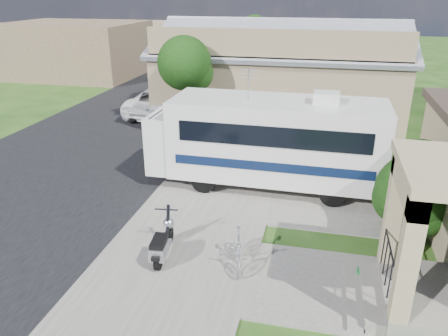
% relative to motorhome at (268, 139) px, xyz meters
% --- Properties ---
extents(ground, '(120.00, 120.00, 0.00)m').
position_rel_motorhome_xyz_m(ground, '(-0.59, -4.33, -1.73)').
color(ground, '#1B3B0F').
extents(street_slab, '(9.00, 80.00, 0.02)m').
position_rel_motorhome_xyz_m(street_slab, '(-8.09, 5.67, -1.72)').
color(street_slab, black).
rests_on(street_slab, ground).
extents(sidewalk_slab, '(4.00, 80.00, 0.06)m').
position_rel_motorhome_xyz_m(sidewalk_slab, '(-1.59, 5.67, -1.70)').
color(sidewalk_slab, '#5F5C55').
rests_on(sidewalk_slab, ground).
extents(driveway_slab, '(7.00, 6.00, 0.05)m').
position_rel_motorhome_xyz_m(driveway_slab, '(0.91, 0.17, -1.70)').
color(driveway_slab, '#5F5C55').
rests_on(driveway_slab, ground).
extents(walk_slab, '(4.00, 3.00, 0.05)m').
position_rel_motorhome_xyz_m(walk_slab, '(2.41, -5.33, -1.70)').
color(walk_slab, '#5F5C55').
rests_on(walk_slab, ground).
extents(warehouse, '(12.50, 8.40, 5.04)m').
position_rel_motorhome_xyz_m(warehouse, '(-0.59, 9.64, 0.26)').
color(warehouse, '#76604A').
rests_on(warehouse, ground).
extents(distant_bldg_far, '(10.00, 8.00, 4.00)m').
position_rel_motorhome_xyz_m(distant_bldg_far, '(-17.59, 17.67, 0.27)').
color(distant_bldg_far, brown).
rests_on(distant_bldg_far, ground).
extents(distant_bldg_near, '(8.00, 7.00, 3.20)m').
position_rel_motorhome_xyz_m(distant_bldg_near, '(-15.59, 29.67, -0.13)').
color(distant_bldg_near, '#76604A').
rests_on(distant_bldg_near, ground).
extents(street_tree_a, '(2.44, 2.40, 4.58)m').
position_rel_motorhome_xyz_m(street_tree_a, '(-4.29, 4.72, 1.52)').
color(street_tree_a, '#302215').
rests_on(street_tree_a, ground).
extents(street_tree_b, '(2.44, 2.40, 4.73)m').
position_rel_motorhome_xyz_m(street_tree_b, '(-4.29, 14.72, 1.67)').
color(street_tree_b, '#302215').
rests_on(street_tree_b, ground).
extents(street_tree_c, '(2.44, 2.40, 4.42)m').
position_rel_motorhome_xyz_m(street_tree_c, '(-4.29, 23.72, 1.38)').
color(street_tree_c, '#302215').
rests_on(street_tree_c, ground).
extents(motorhome, '(7.87, 2.64, 4.02)m').
position_rel_motorhome_xyz_m(motorhome, '(0.00, 0.00, 0.00)').
color(motorhome, silver).
rests_on(motorhome, ground).
extents(shrub, '(2.32, 2.22, 2.85)m').
position_rel_motorhome_xyz_m(shrub, '(4.40, -2.43, -0.27)').
color(shrub, '#302215').
rests_on(shrub, ground).
extents(scooter, '(0.63, 1.72, 1.13)m').
position_rel_motorhome_xyz_m(scooter, '(-1.93, -5.12, -1.22)').
color(scooter, black).
rests_on(scooter, ground).
extents(bicycle, '(0.77, 1.62, 0.94)m').
position_rel_motorhome_xyz_m(bicycle, '(0.01, -4.98, -1.26)').
color(bicycle, '#ABACB3').
rests_on(bicycle, ground).
extents(pickup_truck, '(3.17, 5.80, 1.54)m').
position_rel_motorhome_xyz_m(pickup_truck, '(-6.70, 8.08, -0.96)').
color(pickup_truck, white).
rests_on(pickup_truck, ground).
extents(van, '(3.28, 6.19, 1.71)m').
position_rel_motorhome_xyz_m(van, '(-7.37, 15.92, -0.87)').
color(van, white).
rests_on(van, ground).
extents(garden_hose, '(0.44, 0.44, 0.20)m').
position_rel_motorhome_xyz_m(garden_hose, '(3.06, -4.78, -1.63)').
color(garden_hose, '#146629').
rests_on(garden_hose, ground).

